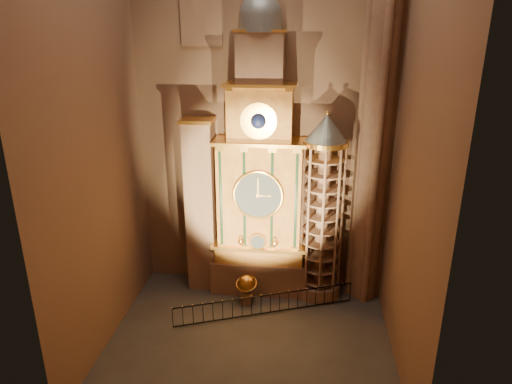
# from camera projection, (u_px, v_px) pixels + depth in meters

# --- Properties ---
(floor) EXTENTS (14.00, 14.00, 0.00)m
(floor) POSITION_uv_depth(u_px,v_px,m) (250.00, 340.00, 22.94)
(floor) COLOR #383330
(floor) RESTS_ON ground
(wall_back) EXTENTS (22.00, 0.00, 22.00)m
(wall_back) POSITION_uv_depth(u_px,v_px,m) (262.00, 102.00, 24.86)
(wall_back) COLOR brown
(wall_back) RESTS_ON floor
(wall_left) EXTENTS (0.00, 22.00, 22.00)m
(wall_left) POSITION_uv_depth(u_px,v_px,m) (90.00, 119.00, 19.97)
(wall_left) COLOR brown
(wall_left) RESTS_ON floor
(wall_right) EXTENTS (0.00, 22.00, 22.00)m
(wall_right) POSITION_uv_depth(u_px,v_px,m) (419.00, 126.00, 18.52)
(wall_right) COLOR brown
(wall_right) RESTS_ON floor
(astronomical_clock) EXTENTS (5.60, 2.41, 16.70)m
(astronomical_clock) POSITION_uv_depth(u_px,v_px,m) (260.00, 183.00, 25.34)
(astronomical_clock) COLOR #8C634C
(astronomical_clock) RESTS_ON floor
(portrait_tower) EXTENTS (1.80, 1.60, 10.20)m
(portrait_tower) POSITION_uv_depth(u_px,v_px,m) (201.00, 206.00, 26.22)
(portrait_tower) COLOR #8C634C
(portrait_tower) RESTS_ON floor
(stair_turret) EXTENTS (2.50, 2.50, 10.80)m
(stair_turret) POSITION_uv_depth(u_px,v_px,m) (322.00, 211.00, 25.21)
(stair_turret) COLOR #8C634C
(stair_turret) RESTS_ON floor
(gothic_pier) EXTENTS (2.04, 2.04, 22.00)m
(gothic_pier) POSITION_uv_depth(u_px,v_px,m) (379.00, 107.00, 23.29)
(gothic_pier) COLOR #8C634C
(gothic_pier) RESTS_ON floor
(celestial_globe) EXTENTS (1.39, 1.34, 1.74)m
(celestial_globe) POSITION_uv_depth(u_px,v_px,m) (246.00, 287.00, 25.69)
(celestial_globe) COLOR #8C634C
(celestial_globe) RESTS_ON floor
(iron_railing) EXTENTS (9.38, 3.60, 1.17)m
(iron_railing) POSITION_uv_depth(u_px,v_px,m) (266.00, 304.00, 24.76)
(iron_railing) COLOR black
(iron_railing) RESTS_ON floor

